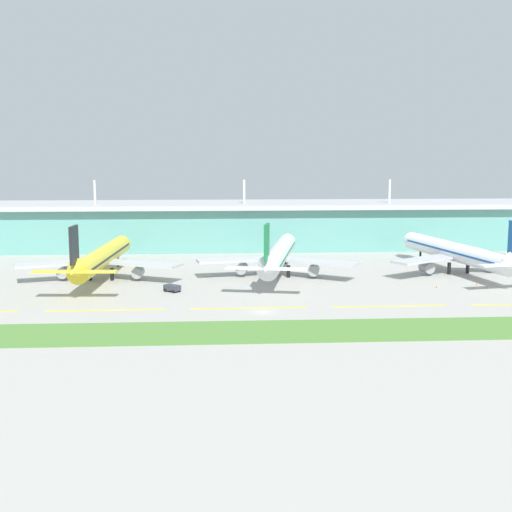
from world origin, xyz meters
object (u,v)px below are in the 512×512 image
Objects in this scene: airliner_far at (457,252)px; safety_cone_right_wingtip at (487,287)px; airliner_near at (102,258)px; airliner_middle at (278,255)px; safety_cone_nose_front at (436,287)px; pushback_tug at (172,288)px; safety_cone_left_wingtip at (477,283)px.

airliner_far is 24.92m from safety_cone_right_wingtip.
airliner_near is 52.16m from airliner_middle.
airliner_near reaches higher than safety_cone_nose_front.
airliner_middle is 96.58× the size of safety_cone_right_wingtip.
pushback_tug is 6.98× the size of safety_cone_left_wingtip.
safety_cone_nose_front is at bearing 171.60° from safety_cone_right_wingtip.
airliner_near is 95.97m from safety_cone_nose_front.
airliner_far is 26.70m from safety_cone_nose_front.
airliner_near is at bearing -177.83° from airliner_middle.
airliner_middle and airliner_far have the same top height.
airliner_middle reaches higher than safety_cone_nose_front.
airliner_far is at bearing 58.60° from safety_cone_nose_front.
pushback_tug is 6.98× the size of safety_cone_right_wingtip.
airliner_middle is 55.52m from airliner_far.
safety_cone_left_wingtip and safety_cone_nose_front have the same top height.
safety_cone_nose_front is (-13.54, -22.19, -6.10)m from airliner_far.
safety_cone_nose_front is 13.55m from safety_cone_right_wingtip.
airliner_near is 108.09m from safety_cone_left_wingtip.
pushback_tug is at bearing -176.84° from safety_cone_left_wingtip.
airliner_near is 107.68m from airliner_far.
safety_cone_left_wingtip is 13.43m from safety_cone_nose_front.
pushback_tug is at bearing -164.92° from airliner_far.
airliner_near is at bearing 172.37° from safety_cone_left_wingtip.
safety_cone_left_wingtip is 1.00× the size of safety_cone_nose_front.
safety_cone_right_wingtip is (13.40, -1.98, 0.00)m from safety_cone_nose_front.
airliner_near is at bearing 169.13° from safety_cone_nose_front.
airliner_far reaches higher than safety_cone_nose_front.
safety_cone_nose_front is at bearing 0.77° from pushback_tug.
safety_cone_nose_front is (41.93, -20.03, -6.10)m from airliner_middle.
airliner_middle reaches higher than safety_cone_right_wingtip.
safety_cone_left_wingtip is at bearing -16.56° from airliner_middle.
safety_cone_left_wingtip is (-0.64, -18.45, -6.10)m from airliner_far.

